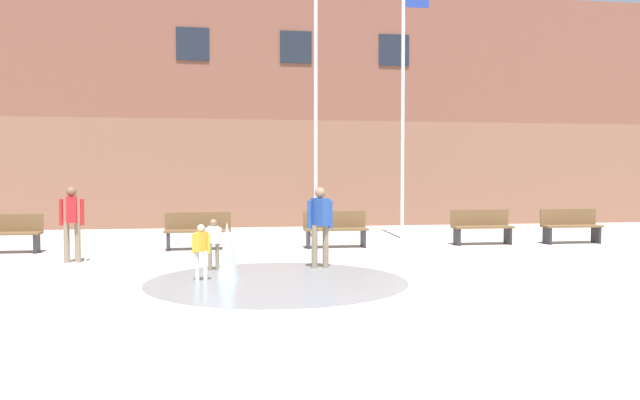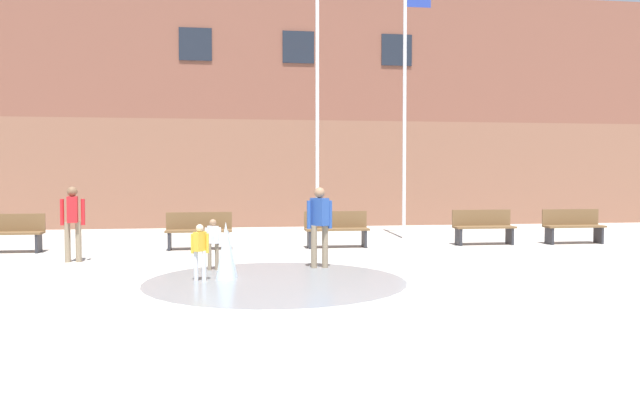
{
  "view_description": "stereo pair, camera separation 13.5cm",
  "coord_description": "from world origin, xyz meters",
  "views": [
    {
      "loc": [
        -2.49,
        -6.24,
        1.85
      ],
      "look_at": [
        -0.48,
        6.79,
        1.3
      ],
      "focal_mm": 35.0,
      "sensor_mm": 36.0,
      "label": 1
    },
    {
      "loc": [
        -2.36,
        -6.26,
        1.85
      ],
      "look_at": [
        -0.48,
        6.79,
        1.3
      ],
      "focal_mm": 35.0,
      "sensor_mm": 36.0,
      "label": 2
    }
  ],
  "objects": [
    {
      "name": "park_bench_near_trashcan",
      "position": [
        4.19,
        9.2,
        0.48
      ],
      "size": [
        1.6,
        0.44,
        0.91
      ],
      "color": "#28282D",
      "rests_on": "ground"
    },
    {
      "name": "library_building",
      "position": [
        0.0,
        18.4,
        4.14
      ],
      "size": [
        36.0,
        6.05,
        8.29
      ],
      "color": "brown",
      "rests_on": "ground"
    },
    {
      "name": "splash_fountain",
      "position": [
        -2.08,
        4.67,
        0.28
      ],
      "size": [
        4.51,
        4.51,
        1.02
      ],
      "color": "gray",
      "rests_on": "ground"
    },
    {
      "name": "adult_watching",
      "position": [
        -0.63,
        5.82,
        0.93
      ],
      "size": [
        0.5,
        0.39,
        1.59
      ],
      "rotation": [
        0.0,
        0.0,
        -0.93
      ],
      "color": "#89755B",
      "rests_on": "ground"
    },
    {
      "name": "flagpole_right",
      "position": [
        2.6,
        11.03,
        3.95
      ],
      "size": [
        0.8,
        0.1,
        7.43
      ],
      "color": "silver",
      "rests_on": "ground"
    },
    {
      "name": "child_in_fountain",
      "position": [
        -2.88,
        4.63,
        0.58
      ],
      "size": [
        0.31,
        0.24,
        0.99
      ],
      "rotation": [
        0.0,
        0.0,
        -2.25
      ],
      "color": "silver",
      "rests_on": "ground"
    },
    {
      "name": "flagpole_left",
      "position": [
        0.09,
        11.03,
        4.14
      ],
      "size": [
        0.8,
        0.1,
        7.79
      ],
      "color": "silver",
      "rests_on": "ground"
    },
    {
      "name": "park_bench_under_right_flagpole",
      "position": [
        0.27,
        9.12,
        0.48
      ],
      "size": [
        1.6,
        0.44,
        0.91
      ],
      "color": "#28282D",
      "rests_on": "ground"
    },
    {
      "name": "park_bench_far_left",
      "position": [
        -7.54,
        9.21,
        0.48
      ],
      "size": [
        1.6,
        0.44,
        0.91
      ],
      "color": "#28282D",
      "rests_on": "ground"
    },
    {
      "name": "child_with_pink_shirt",
      "position": [
        -2.69,
        5.82,
        0.58
      ],
      "size": [
        0.31,
        0.24,
        0.99
      ],
      "rotation": [
        0.0,
        0.0,
        2.2
      ],
      "color": "#89755B",
      "rests_on": "ground"
    },
    {
      "name": "teen_by_trashcan",
      "position": [
        -5.63,
        7.36,
        0.93
      ],
      "size": [
        0.5,
        0.37,
        1.59
      ],
      "rotation": [
        0.0,
        0.0,
        -1.41
      ],
      "color": "#89755B",
      "rests_on": "ground"
    },
    {
      "name": "ground_plane",
      "position": [
        0.0,
        0.0,
        0.0
      ],
      "size": [
        100.0,
        100.0,
        0.0
      ],
      "primitive_type": "plane",
      "color": "#B2ADA3"
    },
    {
      "name": "park_bench_under_left_flagpole",
      "position": [
        -3.12,
        9.2,
        0.48
      ],
      "size": [
        1.6,
        0.44,
        0.91
      ],
      "color": "#28282D",
      "rests_on": "ground"
    },
    {
      "name": "park_bench_far_right",
      "position": [
        6.64,
        9.1,
        0.48
      ],
      "size": [
        1.6,
        0.44,
        0.91
      ],
      "color": "#28282D",
      "rests_on": "ground"
    }
  ]
}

